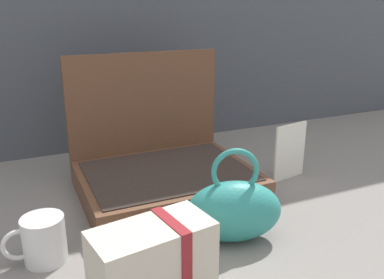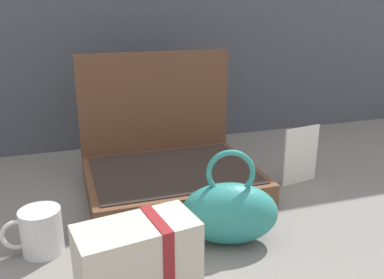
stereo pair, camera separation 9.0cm
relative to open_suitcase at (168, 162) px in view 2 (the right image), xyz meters
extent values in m
plane|color=slate|center=(0.02, -0.17, -0.07)|extent=(6.00, 6.00, 0.00)
cube|color=brown|center=(0.00, -0.05, -0.04)|extent=(0.43, 0.33, 0.07)
cube|color=#332823|center=(0.00, -0.05, 0.00)|extent=(0.40, 0.30, 0.00)
cube|color=brown|center=(0.00, 0.13, 0.10)|extent=(0.43, 0.02, 0.35)
ellipsoid|color=teal|center=(0.05, -0.30, -0.01)|extent=(0.22, 0.16, 0.13)
torus|color=teal|center=(0.05, -0.30, 0.08)|extent=(0.10, 0.04, 0.10)
cube|color=beige|center=(-0.16, -0.39, -0.01)|extent=(0.22, 0.13, 0.13)
cube|color=maroon|center=(-0.12, -0.39, -0.01)|extent=(0.04, 0.11, 0.13)
cylinder|color=silver|center=(-0.32, -0.22, -0.03)|extent=(0.08, 0.08, 0.09)
torus|color=silver|center=(-0.36, -0.22, -0.03)|extent=(0.06, 0.01, 0.06)
cube|color=white|center=(0.35, -0.08, 0.01)|extent=(0.11, 0.03, 0.16)
camera|label=1|loc=(-0.34, -0.96, 0.41)|focal=38.54mm
camera|label=2|loc=(-0.26, -1.00, 0.41)|focal=38.54mm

